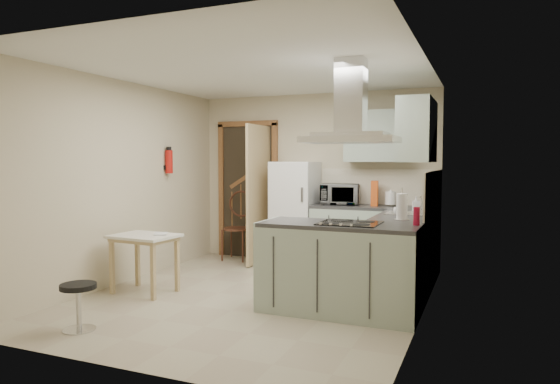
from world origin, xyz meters
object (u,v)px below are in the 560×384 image
at_px(fridge, 295,214).
at_px(peninsula, 340,268).
at_px(bentwood_chair, 237,229).
at_px(stool, 79,307).
at_px(microwave, 340,194).
at_px(extractor_hood, 350,140).
at_px(drop_leaf_table, 145,264).

xyz_separation_m(fridge, peninsula, (1.22, -1.98, -0.30)).
relative_size(fridge, bentwood_chair, 1.57).
xyz_separation_m(peninsula, stool, (-2.02, -1.39, -0.24)).
bearing_deg(fridge, microwave, 3.99).
relative_size(extractor_hood, drop_leaf_table, 1.26).
distance_m(extractor_hood, bentwood_chair, 3.27).
bearing_deg(stool, bentwood_chair, 92.82).
xyz_separation_m(drop_leaf_table, microwave, (1.70, 2.15, 0.71)).
distance_m(peninsula, bentwood_chair, 2.95).
bearing_deg(drop_leaf_table, extractor_hood, 6.63).
bearing_deg(microwave, drop_leaf_table, -138.37).
bearing_deg(drop_leaf_table, stool, -74.95).
distance_m(drop_leaf_table, stool, 1.30).
bearing_deg(peninsula, fridge, 121.74).
distance_m(extractor_hood, microwave, 2.24).
bearing_deg(drop_leaf_table, peninsula, 6.76).
bearing_deg(extractor_hood, peninsula, 180.00).
bearing_deg(peninsula, bentwood_chair, 137.71).
relative_size(fridge, extractor_hood, 1.67).
bearing_deg(fridge, extractor_hood, -56.21).
xyz_separation_m(extractor_hood, microwave, (-0.67, 2.03, -0.68)).
xyz_separation_m(peninsula, bentwood_chair, (-2.18, 1.98, 0.03)).
distance_m(fridge, peninsula, 2.35).
xyz_separation_m(bentwood_chair, stool, (0.17, -3.38, -0.26)).
distance_m(peninsula, microwave, 2.19).
xyz_separation_m(bentwood_chair, microwave, (1.61, 0.04, 0.57)).
bearing_deg(peninsula, stool, -145.31).
height_order(fridge, bentwood_chair, fridge).
bearing_deg(extractor_hood, fridge, 123.79).
relative_size(peninsula, microwave, 2.98).
relative_size(peninsula, drop_leaf_table, 2.17).
bearing_deg(fridge, bentwood_chair, 179.73).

